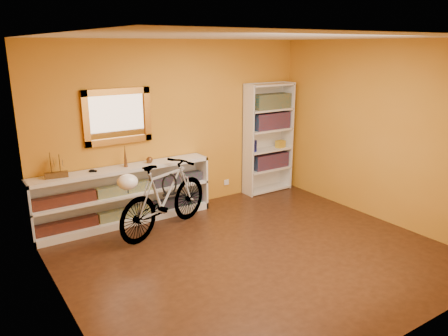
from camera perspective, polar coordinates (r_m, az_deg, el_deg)
floor at (r=5.54m, az=4.08°, el=-11.21°), size 4.50×4.00×0.01m
ceiling at (r=4.94m, az=4.69°, el=16.86°), size 4.50×4.00×0.01m
back_wall at (r=6.74m, az=-6.17°, el=5.39°), size 4.50×0.01×2.60m
left_wall at (r=4.15m, az=-21.10°, el=-2.26°), size 0.01×4.00×2.60m
right_wall at (r=6.68m, az=19.88°, el=4.44°), size 0.01×4.00×2.60m
gilt_mirror at (r=6.29m, az=-13.80°, el=6.59°), size 0.98×0.06×0.78m
wall_socket at (r=7.43m, az=0.31°, el=-1.89°), size 0.09×0.02×0.09m
console_unit at (r=6.42m, az=-12.89°, el=-3.56°), size 2.60×0.35×0.85m
cd_row_lower at (r=6.49m, az=-12.69°, el=-5.73°), size 2.50×0.13×0.14m
cd_row_upper at (r=6.36m, az=-12.89°, el=-2.68°), size 2.50×0.13×0.14m
model_ship at (r=6.01m, az=-21.27°, el=0.37°), size 0.30×0.15×0.34m
toy_car at (r=6.16m, az=-16.82°, el=-0.49°), size 0.00×0.00×0.00m
bronze_ornament at (r=6.27m, az=-12.84°, el=1.59°), size 0.06×0.06×0.32m
decorative_orb at (r=6.43m, az=-9.75°, el=1.05°), size 0.09×0.09×0.09m
bookcase at (r=7.59m, az=5.82°, el=3.88°), size 0.90×0.30×1.90m
book_row_a at (r=7.71m, az=6.03°, el=0.97°), size 0.70×0.22×0.26m
book_row_b at (r=7.56m, az=6.18°, el=6.18°), size 0.70×0.22×0.28m
book_row_c at (r=7.51m, az=6.26°, el=8.70°), size 0.70×0.22×0.25m
travel_mug at (r=7.40m, az=4.01°, el=2.91°), size 0.09×0.09×0.19m
red_tin at (r=7.38m, az=4.59°, el=8.38°), size 0.15×0.15×0.19m
yellow_bag at (r=7.74m, az=7.42°, el=3.14°), size 0.17×0.13×0.13m
bicycle at (r=6.05m, az=-7.78°, el=-3.73°), size 1.03×1.75×1.00m
helmet at (r=5.50m, az=-12.55°, el=-1.79°), size 0.26×0.25×0.20m
u_lock at (r=6.07m, az=-7.19°, el=-2.14°), size 0.23×0.02×0.23m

